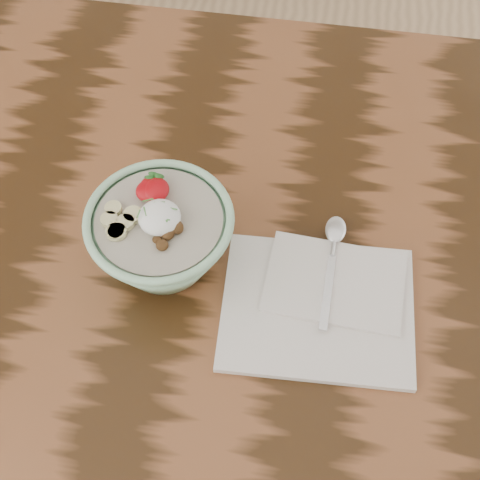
# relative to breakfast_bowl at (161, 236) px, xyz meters

# --- Properties ---
(table) EXTENTS (1.60, 0.90, 0.75)m
(table) POSITION_rel_breakfast_bowl_xyz_m (0.20, 0.05, -0.15)
(table) COLOR #321D0C
(table) RESTS_ON ground
(breakfast_bowl) EXTENTS (0.18, 0.18, 0.12)m
(breakfast_bowl) POSITION_rel_breakfast_bowl_xyz_m (0.00, 0.00, 0.00)
(breakfast_bowl) COLOR #9BD1A7
(breakfast_bowl) RESTS_ON table
(napkin) EXTENTS (0.24, 0.20, 0.01)m
(napkin) POSITION_rel_breakfast_bowl_xyz_m (0.20, -0.03, -0.05)
(napkin) COLOR silver
(napkin) RESTS_ON table
(spoon) EXTENTS (0.03, 0.17, 0.01)m
(spoon) POSITION_rel_breakfast_bowl_xyz_m (0.21, 0.05, -0.04)
(spoon) COLOR silver
(spoon) RESTS_ON napkin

